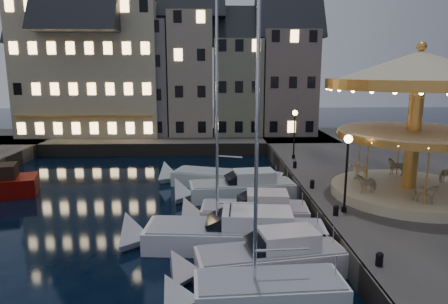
{
  "coord_description": "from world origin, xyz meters",
  "views": [
    {
      "loc": [
        0.22,
        -19.02,
        8.61
      ],
      "look_at": [
        1.0,
        8.0,
        3.2
      ],
      "focal_mm": 32.0,
      "sensor_mm": 36.0,
      "label": 1
    }
  ],
  "objects_px": {
    "streetlamp_b": "(347,162)",
    "motorboat_d": "(247,214)",
    "carousel": "(417,97)",
    "motorboat_e": "(236,189)",
    "motorboat_f": "(220,179)",
    "bollard_a": "(379,258)",
    "bollard_c": "(312,184)",
    "motorboat_c": "(227,234)",
    "motorboat_b": "(261,261)",
    "motorboat_a": "(254,294)",
    "streetlamp_c": "(294,127)",
    "bollard_d": "(295,164)",
    "bollard_b": "(336,210)"
  },
  "relations": [
    {
      "from": "streetlamp_b",
      "to": "motorboat_d",
      "type": "height_order",
      "value": "streetlamp_b"
    },
    {
      "from": "motorboat_d",
      "to": "carousel",
      "type": "relative_size",
      "value": 0.69
    },
    {
      "from": "streetlamp_b",
      "to": "motorboat_d",
      "type": "relative_size",
      "value": 0.58
    },
    {
      "from": "motorboat_e",
      "to": "motorboat_f",
      "type": "height_order",
      "value": "motorboat_f"
    },
    {
      "from": "bollard_a",
      "to": "bollard_c",
      "type": "xyz_separation_m",
      "value": [
        0.0,
        10.5,
        0.0
      ]
    },
    {
      "from": "motorboat_c",
      "to": "motorboat_f",
      "type": "distance_m",
      "value": 10.99
    },
    {
      "from": "bollard_c",
      "to": "motorboat_f",
      "type": "height_order",
      "value": "motorboat_f"
    },
    {
      "from": "streetlamp_b",
      "to": "motorboat_b",
      "type": "xyz_separation_m",
      "value": [
        -4.92,
        -4.18,
        -3.38
      ]
    },
    {
      "from": "motorboat_a",
      "to": "carousel",
      "type": "xyz_separation_m",
      "value": [
        10.22,
        9.24,
        6.7
      ]
    },
    {
      "from": "motorboat_f",
      "to": "motorboat_d",
      "type": "bearing_deg",
      "value": -79.85
    },
    {
      "from": "streetlamp_c",
      "to": "bollard_d",
      "type": "height_order",
      "value": "streetlamp_c"
    },
    {
      "from": "bollard_d",
      "to": "carousel",
      "type": "bearing_deg",
      "value": -54.12
    },
    {
      "from": "bollard_a",
      "to": "motorboat_f",
      "type": "bearing_deg",
      "value": 110.52
    },
    {
      "from": "carousel",
      "to": "motorboat_d",
      "type": "bearing_deg",
      "value": -174.62
    },
    {
      "from": "bollard_b",
      "to": "motorboat_f",
      "type": "height_order",
      "value": "motorboat_f"
    },
    {
      "from": "streetlamp_b",
      "to": "bollard_d",
      "type": "relative_size",
      "value": 7.32
    },
    {
      "from": "bollard_b",
      "to": "motorboat_d",
      "type": "xyz_separation_m",
      "value": [
        -4.44,
        2.2,
        -0.96
      ]
    },
    {
      "from": "streetlamp_c",
      "to": "motorboat_c",
      "type": "height_order",
      "value": "motorboat_c"
    },
    {
      "from": "motorboat_b",
      "to": "motorboat_c",
      "type": "xyz_separation_m",
      "value": [
        -1.35,
        2.84,
        0.04
      ]
    },
    {
      "from": "motorboat_a",
      "to": "motorboat_c",
      "type": "distance_m",
      "value": 5.34
    },
    {
      "from": "motorboat_b",
      "to": "carousel",
      "type": "distance_m",
      "value": 13.53
    },
    {
      "from": "streetlamp_c",
      "to": "bollard_a",
      "type": "bearing_deg",
      "value": -91.76
    },
    {
      "from": "motorboat_f",
      "to": "motorboat_b",
      "type": "bearing_deg",
      "value": -83.64
    },
    {
      "from": "streetlamp_b",
      "to": "motorboat_f",
      "type": "xyz_separation_m",
      "value": [
        -6.46,
        9.64,
        -3.49
      ]
    },
    {
      "from": "bollard_c",
      "to": "motorboat_b",
      "type": "relative_size",
      "value": 0.08
    },
    {
      "from": "motorboat_b",
      "to": "motorboat_f",
      "type": "bearing_deg",
      "value": 96.36
    },
    {
      "from": "bollard_d",
      "to": "motorboat_d",
      "type": "height_order",
      "value": "motorboat_d"
    },
    {
      "from": "streetlamp_c",
      "to": "bollard_b",
      "type": "bearing_deg",
      "value": -92.45
    },
    {
      "from": "bollard_d",
      "to": "motorboat_b",
      "type": "bearing_deg",
      "value": -106.93
    },
    {
      "from": "streetlamp_c",
      "to": "motorboat_a",
      "type": "bearing_deg",
      "value": -105.25
    },
    {
      "from": "bollard_c",
      "to": "motorboat_d",
      "type": "xyz_separation_m",
      "value": [
        -4.44,
        -2.8,
        -0.96
      ]
    },
    {
      "from": "motorboat_d",
      "to": "bollard_a",
      "type": "bearing_deg",
      "value": -60.06
    },
    {
      "from": "motorboat_b",
      "to": "motorboat_c",
      "type": "distance_m",
      "value": 3.14
    },
    {
      "from": "motorboat_b",
      "to": "motorboat_e",
      "type": "bearing_deg",
      "value": 92.38
    },
    {
      "from": "bollard_a",
      "to": "streetlamp_c",
      "type": "bearing_deg",
      "value": 88.24
    },
    {
      "from": "bollard_b",
      "to": "motorboat_d",
      "type": "height_order",
      "value": "motorboat_d"
    },
    {
      "from": "bollard_d",
      "to": "motorboat_a",
      "type": "xyz_separation_m",
      "value": [
        -4.89,
        -16.62,
        -1.07
      ]
    },
    {
      "from": "bollard_b",
      "to": "motorboat_d",
      "type": "relative_size",
      "value": 0.08
    },
    {
      "from": "bollard_a",
      "to": "motorboat_a",
      "type": "relative_size",
      "value": 0.05
    },
    {
      "from": "carousel",
      "to": "streetlamp_c",
      "type": "bearing_deg",
      "value": 113.53
    },
    {
      "from": "bollard_d",
      "to": "motorboat_b",
      "type": "relative_size",
      "value": 0.08
    },
    {
      "from": "bollard_d",
      "to": "carousel",
      "type": "xyz_separation_m",
      "value": [
        5.34,
        -7.38,
        5.64
      ]
    },
    {
      "from": "streetlamp_c",
      "to": "bollard_d",
      "type": "xyz_separation_m",
      "value": [
        -0.6,
        -3.5,
        -2.41
      ]
    },
    {
      "from": "bollard_c",
      "to": "motorboat_b",
      "type": "distance_m",
      "value": 9.74
    },
    {
      "from": "bollard_b",
      "to": "bollard_a",
      "type": "bearing_deg",
      "value": -90.0
    },
    {
      "from": "bollard_c",
      "to": "motorboat_a",
      "type": "relative_size",
      "value": 0.05
    },
    {
      "from": "motorboat_f",
      "to": "streetlamp_c",
      "type": "bearing_deg",
      "value": 30.85
    },
    {
      "from": "motorboat_a",
      "to": "motorboat_d",
      "type": "bearing_deg",
      "value": 86.9
    },
    {
      "from": "streetlamp_c",
      "to": "bollard_a",
      "type": "xyz_separation_m",
      "value": [
        -0.6,
        -19.5,
        -2.41
      ]
    },
    {
      "from": "motorboat_b",
      "to": "motorboat_e",
      "type": "xyz_separation_m",
      "value": [
        -0.44,
        10.71,
        0.0
      ]
    }
  ]
}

